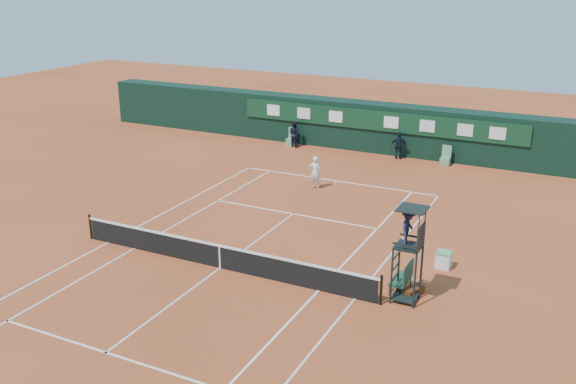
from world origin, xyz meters
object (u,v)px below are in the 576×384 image
at_px(umpire_chair, 409,235).
at_px(player, 315,172).
at_px(cooler, 444,259).
at_px(tennis_net, 220,256).
at_px(player_bench, 404,276).

distance_m(umpire_chair, player, 12.40).
bearing_deg(cooler, umpire_chair, -100.15).
distance_m(cooler, player, 10.45).
height_order(cooler, player, player).
bearing_deg(umpire_chair, cooler, 79.85).
height_order(tennis_net, player, player).
bearing_deg(tennis_net, umpire_chair, 5.19).
xyz_separation_m(cooler, player, (-8.23, 6.42, 0.54)).
relative_size(tennis_net, umpire_chair, 3.77).
relative_size(tennis_net, player, 7.46).
distance_m(tennis_net, umpire_chair, 7.35).
bearing_deg(cooler, player_bench, -107.43).
relative_size(umpire_chair, player_bench, 2.85).
bearing_deg(umpire_chair, player, 128.51).
distance_m(umpire_chair, cooler, 3.89).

